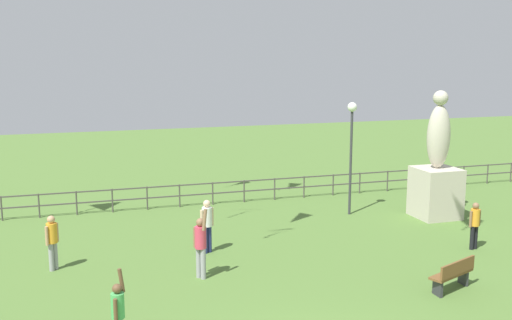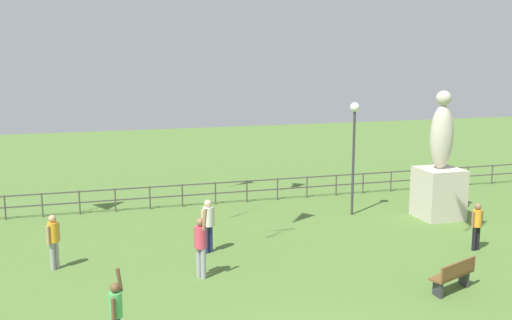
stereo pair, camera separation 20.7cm
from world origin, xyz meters
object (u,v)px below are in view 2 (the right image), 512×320
(lamppost, at_px, (354,134))
(person_5, at_px, (116,311))
(person_3, at_px, (208,222))
(person_4, at_px, (53,238))
(statue_monument, at_px, (439,176))
(person_1, at_px, (477,223))
(person_0, at_px, (201,243))
(park_bench, at_px, (454,275))

(lamppost, distance_m, person_5, 12.97)
(person_5, bearing_deg, person_3, 60.63)
(person_4, bearing_deg, statue_monument, 6.71)
(person_1, distance_m, person_5, 11.94)
(person_1, bearing_deg, person_0, 178.97)
(person_3, relative_size, person_5, 0.96)
(statue_monument, bearing_deg, person_1, -105.78)
(statue_monument, height_order, person_5, statue_monument)
(park_bench, distance_m, person_3, 7.44)
(person_1, bearing_deg, person_3, 164.81)
(statue_monument, bearing_deg, person_0, -160.35)
(park_bench, relative_size, person_3, 0.90)
(person_3, bearing_deg, person_0, -107.55)
(person_0, bearing_deg, person_3, 72.45)
(person_0, bearing_deg, statue_monument, 19.65)
(person_3, bearing_deg, park_bench, -41.94)
(lamppost, relative_size, person_3, 2.57)
(person_3, relative_size, person_4, 1.05)
(statue_monument, xyz_separation_m, person_1, (-1.05, -3.71, -0.73))
(person_1, relative_size, person_4, 0.95)
(park_bench, height_order, person_3, person_3)
(person_0, height_order, person_3, person_0)
(park_bench, bearing_deg, statue_monument, 59.66)
(statue_monument, xyz_separation_m, person_3, (-9.29, -1.47, -0.63))
(person_3, bearing_deg, lamppost, 23.97)
(person_5, bearing_deg, statue_monument, 29.81)
(park_bench, bearing_deg, person_4, 154.64)
(statue_monument, relative_size, person_1, 3.16)
(statue_monument, bearing_deg, park_bench, -120.34)
(park_bench, relative_size, person_0, 0.76)
(person_0, relative_size, person_5, 1.15)
(person_1, bearing_deg, park_bench, -134.93)
(statue_monument, bearing_deg, lamppost, 155.57)
(person_0, height_order, person_4, person_0)
(park_bench, bearing_deg, person_1, 45.07)
(statue_monument, distance_m, lamppost, 3.61)
(park_bench, xyz_separation_m, person_1, (2.72, 2.72, 0.42))
(park_bench, relative_size, person_5, 0.87)
(lamppost, distance_m, person_0, 8.80)
(person_3, xyz_separation_m, person_4, (-4.60, -0.16, -0.05))
(statue_monument, relative_size, person_3, 2.84)
(person_4, bearing_deg, person_0, -25.88)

